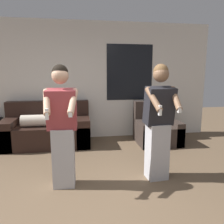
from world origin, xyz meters
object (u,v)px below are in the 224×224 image
armchair (157,130)px  couch (48,130)px  person_left (62,126)px  person_right (159,122)px

armchair → couch: bearing=175.3°
couch → person_left: size_ratio=1.08×
person_right → couch: bearing=134.3°
armchair → person_left: size_ratio=0.55×
person_left → person_right: (1.34, 0.01, 0.01)m
person_left → person_right: bearing=0.6°
person_right → armchair: bearing=70.0°
armchair → person_left: (-1.93, -1.65, 0.55)m
couch → person_right: bearing=-45.7°
couch → person_right: person_right is taller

